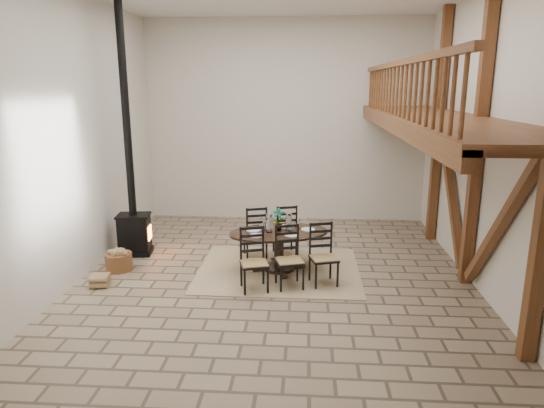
# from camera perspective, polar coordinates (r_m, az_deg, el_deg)

# --- Properties ---
(ground) EXTENTS (8.00, 8.00, 0.00)m
(ground) POSITION_cam_1_polar(r_m,az_deg,el_deg) (8.98, 0.38, -8.49)
(ground) COLOR gray
(ground) RESTS_ON ground
(room_shell) EXTENTS (7.02, 8.02, 5.01)m
(room_shell) POSITION_cam_1_polar(r_m,az_deg,el_deg) (8.32, 8.78, 10.95)
(room_shell) COLOR beige
(room_shell) RESTS_ON ground
(rug) EXTENTS (3.00, 2.50, 0.02)m
(rug) POSITION_cam_1_polar(r_m,az_deg,el_deg) (9.25, 0.81, -7.73)
(rug) COLOR tan
(rug) RESTS_ON ground
(dining_table) EXTENTS (2.14, 2.36, 1.19)m
(dining_table) POSITION_cam_1_polar(r_m,az_deg,el_deg) (9.00, 0.98, -5.57)
(dining_table) COLOR black
(dining_table) RESTS_ON ground
(wood_stove) EXTENTS (0.71, 0.58, 5.00)m
(wood_stove) POSITION_cam_1_polar(r_m,az_deg,el_deg) (10.18, -16.12, 0.32)
(wood_stove) COLOR black
(wood_stove) RESTS_ON ground
(log_basket) EXTENTS (0.50, 0.50, 0.41)m
(log_basket) POSITION_cam_1_polar(r_m,az_deg,el_deg) (9.65, -17.57, -6.39)
(log_basket) COLOR brown
(log_basket) RESTS_ON ground
(log_stack) EXTENTS (0.35, 0.36, 0.21)m
(log_stack) POSITION_cam_1_polar(r_m,az_deg,el_deg) (9.03, -19.58, -8.48)
(log_stack) COLOR tan
(log_stack) RESTS_ON ground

